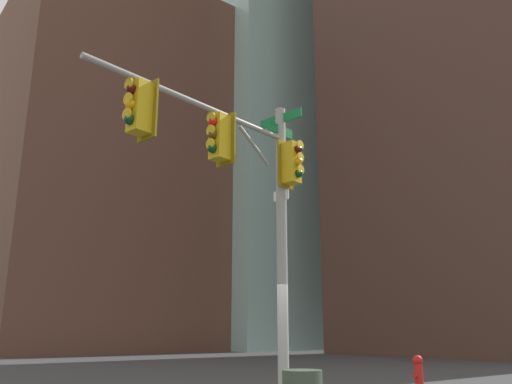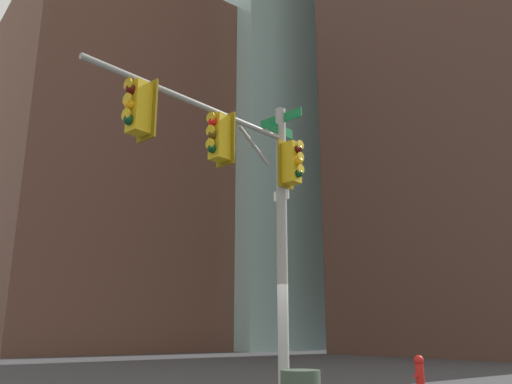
{
  "view_description": "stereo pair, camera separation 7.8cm",
  "coord_description": "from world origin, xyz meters",
  "views": [
    {
      "loc": [
        7.51,
        8.89,
        1.47
      ],
      "look_at": [
        0.49,
        0.02,
        4.5
      ],
      "focal_mm": 36.59,
      "sensor_mm": 36.0,
      "label": 1
    },
    {
      "loc": [
        7.45,
        8.94,
        1.47
      ],
      "look_at": [
        0.49,
        0.02,
        4.5
      ],
      "focal_mm": 36.59,
      "sensor_mm": 36.0,
      "label": 2
    }
  ],
  "objects": [
    {
      "name": "signal_pole_assembly",
      "position": [
        0.81,
        0.13,
        4.67
      ],
      "size": [
        5.75,
        1.62,
        6.8
      ],
      "rotation": [
        0.0,
        0.0,
        0.17
      ],
      "color": "gray",
      "rests_on": "ground_plane"
    },
    {
      "name": "fire_hydrant",
      "position": [
        -4.69,
        0.29,
        0.47
      ],
      "size": [
        0.34,
        0.26,
        0.87
      ],
      "color": "red",
      "rests_on": "ground_plane"
    },
    {
      "name": "building_brick_nearside",
      "position": [
        -31.08,
        -8.94,
        26.41
      ],
      "size": [
        24.27,
        16.39,
        52.83
      ],
      "primitive_type": "cube",
      "color": "#4C3328",
      "rests_on": "ground_plane"
    },
    {
      "name": "building_brick_midblock",
      "position": [
        -10.89,
        -33.56,
        14.85
      ],
      "size": [
        21.5,
        18.35,
        29.7
      ],
      "primitive_type": "cube",
      "color": "brown",
      "rests_on": "ground_plane"
    }
  ]
}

